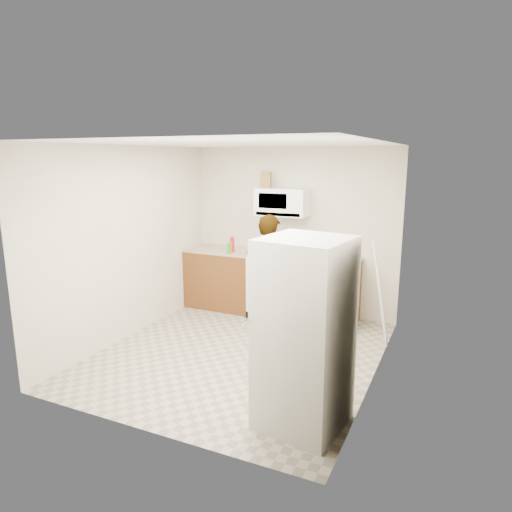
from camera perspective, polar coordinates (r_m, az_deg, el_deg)
The scene contains 20 objects.
floor at distance 5.72m, azimuth -1.98°, elevation -12.00°, with size 3.60×3.60×0.00m, color gray.
back_wall at distance 6.94m, azimuth 4.58°, elevation 3.13°, with size 3.20×0.02×2.50m, color beige.
right_wall at distance 4.84m, azimuth 14.98°, elevation -1.30°, with size 0.02×3.60×2.50m, color beige.
cabinet_left at distance 7.27m, azimuth -4.08°, elevation -2.90°, with size 1.12×0.62×0.90m, color #563314.
counter_left at distance 7.16m, azimuth -4.13°, elevation 0.72°, with size 1.14×0.64×0.04m, color gray.
cabinet_right at distance 6.64m, azimuth 9.09°, elevation -4.50°, with size 0.80×0.62×0.90m, color #563314.
counter_right at distance 6.52m, azimuth 9.23°, elevation -0.56°, with size 0.82×0.64×0.04m, color gray.
gas_range at distance 6.86m, azimuth 2.80°, elevation -3.49°, with size 0.76×0.65×1.13m.
microwave at distance 6.75m, azimuth 3.32°, elevation 6.74°, with size 0.76×0.38×0.40m, color white.
person at distance 6.27m, azimuth 1.66°, elevation -2.02°, with size 0.59×0.38×1.61m, color tan.
fridge at distance 4.03m, azimuth 6.05°, elevation -9.70°, with size 0.70×0.70×1.70m, color silver.
kettle at distance 6.64m, azimuth 10.61°, elevation 0.57°, with size 0.15×0.15×0.18m, color white.
jug at distance 6.81m, azimuth 1.24°, elevation 9.51°, with size 0.14×0.14×0.24m, color brown.
saucepan at distance 6.92m, azimuth 2.03°, elevation 1.13°, with size 0.21×0.21×0.12m, color silver.
tray at distance 6.59m, azimuth 4.18°, elevation 0.03°, with size 0.25×0.16×0.05m, color silver.
bottle_spray at distance 6.92m, azimuth -3.00°, elevation 1.46°, with size 0.07×0.07×0.23m, color red.
bottle_hot_sauce at distance 6.88m, azimuth -3.25°, elevation 1.04°, with size 0.05×0.05×0.15m, color orange.
bottle_green_cap at distance 6.79m, azimuth -3.43°, elevation 0.96°, with size 0.05×0.05×0.17m, color #1A8C19.
pot_lid at distance 6.85m, azimuth -1.09°, elevation 0.42°, with size 0.27×0.27×0.01m, color silver.
broom at distance 5.78m, azimuth 15.27°, elevation -4.74°, with size 0.03×0.03×1.40m, color silver.
Camera 1 is at (2.35, -4.65, 2.36)m, focal length 32.00 mm.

